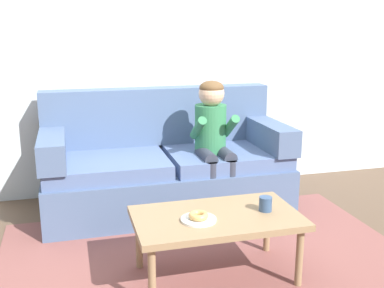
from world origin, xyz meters
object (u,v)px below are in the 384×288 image
object	(u,v)px
coffee_table	(217,222)
couch	(165,167)
donut	(199,216)
mug	(265,204)
person_child	(213,134)

from	to	relation	value
coffee_table	couch	bearing A→B (deg)	92.57
couch	donut	distance (m)	1.30
donut	mug	distance (m)	0.44
coffee_table	donut	distance (m)	0.16
coffee_table	mug	world-z (taller)	mug
donut	mug	size ratio (longest dim) A/B	1.33
person_child	mug	distance (m)	1.07
couch	mug	xyz separation A→B (m)	(0.37, -1.26, 0.11)
coffee_table	person_child	size ratio (longest dim) A/B	0.91
couch	coffee_table	xyz separation A→B (m)	(0.06, -1.25, 0.02)
coffee_table	person_child	bearing A→B (deg)	73.59
person_child	couch	bearing A→B (deg)	149.40
couch	mug	world-z (taller)	couch
coffee_table	mug	size ratio (longest dim) A/B	11.18
coffee_table	mug	bearing A→B (deg)	-2.39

